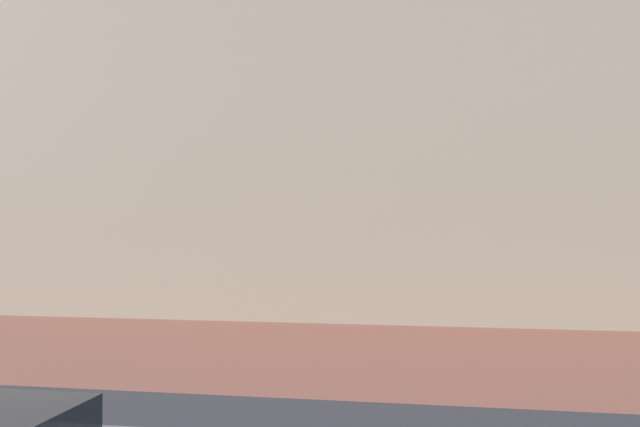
{
  "coord_description": "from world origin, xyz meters",
  "views": [
    {
      "loc": [
        2.52,
        -1.82,
        3.53
      ],
      "look_at": [
        0.38,
        10.26,
        3.84
      ],
      "focal_mm": 36.67,
      "sensor_mm": 36.0,
      "label": 1
    }
  ],
  "objects": [
    {
      "name": "ground_plane",
      "position": [
        0.0,
        10.0,
        0.0
      ],
      "size": [
        120.0,
        120.0,
        0.0
      ],
      "primitive_type": "plane",
      "color": "brown"
    },
    {
      "name": "landmark_building",
      "position": [
        -2.2,
        29.09,
        10.81
      ],
      "size": [
        27.68,
        13.78,
        35.73
      ],
      "color": "beige",
      "rests_on": "ground_plane"
    }
  ]
}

